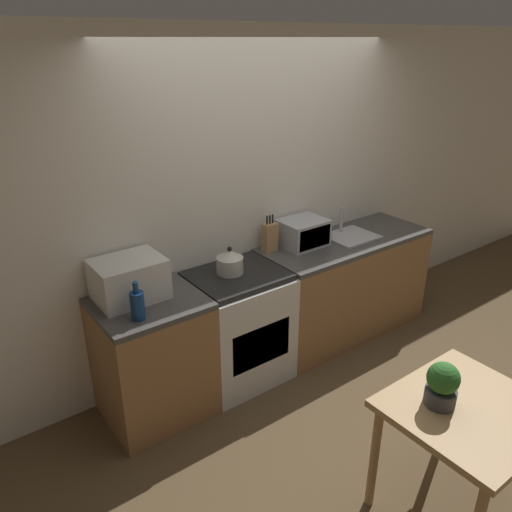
{
  "coord_description": "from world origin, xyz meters",
  "views": [
    {
      "loc": [
        -2.31,
        -1.95,
        2.5
      ],
      "look_at": [
        -0.34,
        0.69,
        1.05
      ],
      "focal_mm": 35.0,
      "sensor_mm": 36.0,
      "label": 1
    }
  ],
  "objects_px": {
    "toaster_oven": "(303,233)",
    "kettle": "(230,262)",
    "dining_table": "(466,423)",
    "stove_range": "(238,326)",
    "microwave": "(129,279)",
    "bottle": "(137,305)"
  },
  "relations": [
    {
      "from": "microwave",
      "to": "bottle",
      "type": "relative_size",
      "value": 1.77
    },
    {
      "from": "kettle",
      "to": "dining_table",
      "type": "bearing_deg",
      "value": -81.07
    },
    {
      "from": "toaster_oven",
      "to": "dining_table",
      "type": "bearing_deg",
      "value": -104.96
    },
    {
      "from": "bottle",
      "to": "kettle",
      "type": "bearing_deg",
      "value": 14.3
    },
    {
      "from": "bottle",
      "to": "dining_table",
      "type": "bearing_deg",
      "value": -55.27
    },
    {
      "from": "dining_table",
      "to": "stove_range",
      "type": "bearing_deg",
      "value": 98.17
    },
    {
      "from": "bottle",
      "to": "toaster_oven",
      "type": "xyz_separation_m",
      "value": [
        1.61,
        0.3,
        0.01
      ]
    },
    {
      "from": "stove_range",
      "to": "microwave",
      "type": "height_order",
      "value": "microwave"
    },
    {
      "from": "stove_range",
      "to": "bottle",
      "type": "relative_size",
      "value": 3.56
    },
    {
      "from": "kettle",
      "to": "toaster_oven",
      "type": "xyz_separation_m",
      "value": [
        0.79,
        0.09,
        0.02
      ]
    },
    {
      "from": "microwave",
      "to": "dining_table",
      "type": "relative_size",
      "value": 0.57
    },
    {
      "from": "stove_range",
      "to": "kettle",
      "type": "height_order",
      "value": "kettle"
    },
    {
      "from": "kettle",
      "to": "toaster_oven",
      "type": "bearing_deg",
      "value": 6.31
    },
    {
      "from": "stove_range",
      "to": "dining_table",
      "type": "distance_m",
      "value": 1.79
    },
    {
      "from": "bottle",
      "to": "toaster_oven",
      "type": "height_order",
      "value": "bottle"
    },
    {
      "from": "stove_range",
      "to": "microwave",
      "type": "xyz_separation_m",
      "value": [
        -0.78,
        0.11,
        0.59
      ]
    },
    {
      "from": "stove_range",
      "to": "kettle",
      "type": "relative_size",
      "value": 4.31
    },
    {
      "from": "microwave",
      "to": "dining_table",
      "type": "xyz_separation_m",
      "value": [
        1.03,
        -1.87,
        -0.4
      ]
    },
    {
      "from": "dining_table",
      "to": "bottle",
      "type": "bearing_deg",
      "value": 124.73
    },
    {
      "from": "toaster_oven",
      "to": "kettle",
      "type": "bearing_deg",
      "value": -173.69
    },
    {
      "from": "microwave",
      "to": "bottle",
      "type": "height_order",
      "value": "microwave"
    },
    {
      "from": "stove_range",
      "to": "microwave",
      "type": "distance_m",
      "value": 0.98
    }
  ]
}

